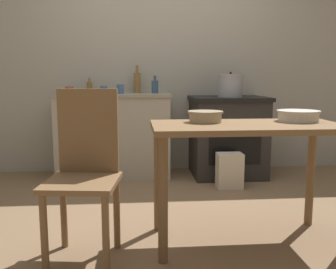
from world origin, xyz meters
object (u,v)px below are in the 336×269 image
(chair, at_px, (85,169))
(flour_sack, at_px, (229,171))
(stock_pot, at_px, (230,86))
(cup_center_left, at_px, (69,90))
(mixing_bowl_large, at_px, (298,115))
(bottle_left, at_px, (137,82))
(stove, at_px, (227,136))
(bottle_mid_left, at_px, (155,86))
(cup_center_right, at_px, (120,89))
(cup_center, at_px, (104,90))
(work_table, at_px, (247,144))
(bottle_far_left, at_px, (90,87))
(mixing_bowl_small, at_px, (205,116))

(chair, xyz_separation_m, flour_sack, (1.19, 1.27, -0.35))
(stock_pot, distance_m, cup_center_left, 1.65)
(flour_sack, xyz_separation_m, mixing_bowl_large, (0.17, -1.07, 0.64))
(chair, bearing_deg, bottle_left, 87.87)
(cup_center_left, bearing_deg, mixing_bowl_large, -41.85)
(stove, height_order, bottle_left, bottle_left)
(bottle_mid_left, distance_m, cup_center_right, 0.37)
(bottle_left, bearing_deg, mixing_bowl_large, -59.85)
(flour_sack, xyz_separation_m, cup_center, (-1.21, 0.47, 0.76))
(cup_center_left, bearing_deg, cup_center, 0.21)
(work_table, relative_size, cup_center, 14.23)
(chair, relative_size, cup_center_left, 12.54)
(bottle_far_left, height_order, bottle_mid_left, bottle_mid_left)
(bottle_left, height_order, cup_center_left, bottle_left)
(bottle_left, bearing_deg, cup_center, -145.66)
(mixing_bowl_small, relative_size, bottle_far_left, 1.38)
(flour_sack, relative_size, bottle_left, 1.13)
(work_table, xyz_separation_m, bottle_far_left, (-1.18, 1.90, 0.31))
(bottle_left, height_order, bottle_mid_left, bottle_left)
(mixing_bowl_small, relative_size, cup_center_right, 2.34)
(bottle_far_left, bearing_deg, mixing_bowl_large, -49.25)
(work_table, xyz_separation_m, cup_center_left, (-1.36, 1.65, 0.28))
(work_table, distance_m, bottle_left, 2.03)
(bottle_mid_left, height_order, cup_center_left, bottle_mid_left)
(stove, bearing_deg, work_table, -99.97)
(chair, distance_m, bottle_far_left, 2.04)
(chair, height_order, cup_center, chair)
(work_table, xyz_separation_m, bottle_mid_left, (-0.48, 1.76, 0.32))
(chair, relative_size, cup_center_right, 10.18)
(bottle_far_left, bearing_deg, work_table, -58.11)
(stove, xyz_separation_m, bottle_far_left, (-1.47, 0.24, 0.52))
(flour_sack, bearing_deg, chair, -133.12)
(flour_sack, height_order, bottle_left, bottle_left)
(mixing_bowl_large, distance_m, cup_center_left, 2.32)
(mixing_bowl_large, bearing_deg, cup_center_right, 127.63)
(cup_center_left, height_order, cup_center_right, cup_center_right)
(mixing_bowl_large, relative_size, mixing_bowl_small, 1.21)
(bottle_left, bearing_deg, stock_pot, -17.51)
(bottle_far_left, xyz_separation_m, bottle_mid_left, (0.70, -0.14, 0.01))
(mixing_bowl_large, height_order, bottle_left, bottle_left)
(flour_sack, distance_m, mixing_bowl_small, 1.32)
(mixing_bowl_large, relative_size, cup_center_left, 3.50)
(stock_pot, bearing_deg, bottle_mid_left, 166.93)
(stove, xyz_separation_m, bottle_left, (-0.96, 0.22, 0.57))
(chair, height_order, flour_sack, chair)
(stove, height_order, cup_center_right, cup_center_right)
(chair, height_order, bottle_far_left, bottle_far_left)
(work_table, relative_size, bottle_far_left, 7.20)
(cup_center, bearing_deg, bottle_mid_left, 11.94)
(stock_pot, bearing_deg, chair, -127.41)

